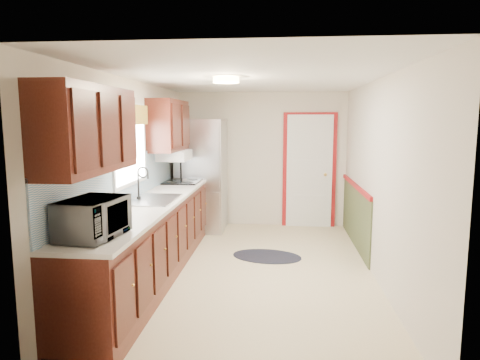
# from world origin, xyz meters

# --- Properties ---
(room_shell) EXTENTS (3.20, 5.20, 2.52)m
(room_shell) POSITION_xyz_m (0.00, 0.00, 1.20)
(room_shell) COLOR beige
(room_shell) RESTS_ON ground
(kitchen_run) EXTENTS (0.63, 4.00, 2.20)m
(kitchen_run) POSITION_xyz_m (-1.24, -0.29, 0.81)
(kitchen_run) COLOR #3D140D
(kitchen_run) RESTS_ON ground
(back_wall_trim) EXTENTS (1.12, 2.30, 2.08)m
(back_wall_trim) POSITION_xyz_m (0.99, 2.21, 0.89)
(back_wall_trim) COLOR maroon
(back_wall_trim) RESTS_ON ground
(ceiling_fixture) EXTENTS (0.30, 0.30, 0.06)m
(ceiling_fixture) POSITION_xyz_m (-0.30, -0.20, 2.36)
(ceiling_fixture) COLOR #FFD88C
(ceiling_fixture) RESTS_ON room_shell
(microwave) EXTENTS (0.40, 0.63, 0.40)m
(microwave) POSITION_xyz_m (-1.20, -1.87, 1.14)
(microwave) COLOR white
(microwave) RESTS_ON kitchen_run
(refrigerator) EXTENTS (0.81, 0.80, 1.92)m
(refrigerator) POSITION_xyz_m (-1.02, 2.05, 0.96)
(refrigerator) COLOR #B7B7BC
(refrigerator) RESTS_ON ground
(rug) EXTENTS (1.07, 0.79, 0.01)m
(rug) POSITION_xyz_m (0.16, 0.63, 0.01)
(rug) COLOR black
(rug) RESTS_ON ground
(cooktop) EXTENTS (0.53, 0.64, 0.02)m
(cooktop) POSITION_xyz_m (-1.19, 1.33, 0.95)
(cooktop) COLOR black
(cooktop) RESTS_ON kitchen_run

